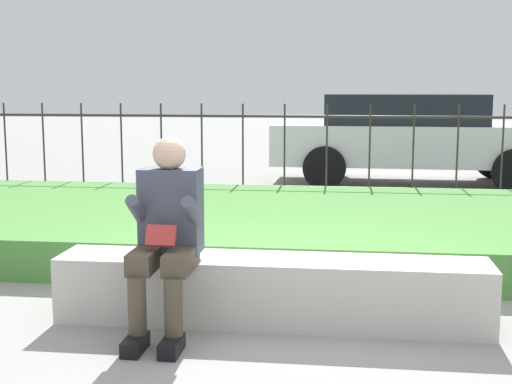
# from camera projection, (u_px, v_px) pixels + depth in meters

# --- Properties ---
(ground_plane) EXTENTS (60.00, 60.00, 0.00)m
(ground_plane) POSITION_uv_depth(u_px,v_px,m) (264.00, 322.00, 4.72)
(ground_plane) COLOR gray
(stone_bench) EXTENTS (2.83, 0.46, 0.44)m
(stone_bench) POSITION_uv_depth(u_px,v_px,m) (271.00, 294.00, 4.69)
(stone_bench) COLOR beige
(stone_bench) RESTS_ON ground_plane
(person_seated_reader) EXTENTS (0.42, 0.73, 1.24)m
(person_seated_reader) POSITION_uv_depth(u_px,v_px,m) (167.00, 229.00, 4.44)
(person_seated_reader) COLOR black
(person_seated_reader) RESTS_ON ground_plane
(grass_berm) EXTENTS (10.60, 3.41, 0.34)m
(grass_berm) POSITION_uv_depth(u_px,v_px,m) (292.00, 227.00, 7.05)
(grass_berm) COLOR #4C893D
(grass_berm) RESTS_ON ground_plane
(iron_fence) EXTENTS (8.60, 0.03, 1.33)m
(iron_fence) POSITION_uv_depth(u_px,v_px,m) (305.00, 154.00, 9.06)
(iron_fence) COLOR #332D28
(iron_fence) RESTS_ON ground_plane
(car_parked_center) EXTENTS (4.49, 1.95, 1.42)m
(car_parked_center) POSITION_uv_depth(u_px,v_px,m) (412.00, 136.00, 11.31)
(car_parked_center) COLOR silver
(car_parked_center) RESTS_ON ground_plane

